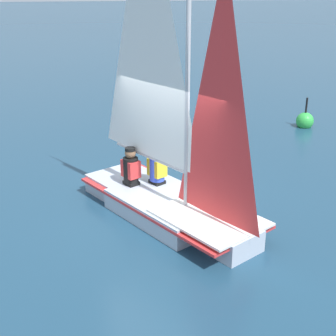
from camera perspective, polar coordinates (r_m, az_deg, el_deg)
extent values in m
plane|color=navy|center=(9.04, 0.00, -5.82)|extent=(260.00, 260.00, 0.00)
cube|color=#B2BCCC|center=(8.96, 0.00, -4.73)|extent=(2.33, 2.63, 0.39)
cube|color=#B2BCCC|center=(7.96, 7.34, -8.49)|extent=(1.14, 1.19, 0.39)
cube|color=#B2BCCC|center=(10.10, -5.72, -1.70)|extent=(1.53, 1.40, 0.39)
cube|color=red|center=(8.90, 0.00, -4.01)|extent=(3.16, 4.16, 0.05)
cube|color=silver|center=(8.14, 5.03, -5.99)|extent=(2.04, 2.23, 0.04)
cylinder|color=#B7B7BC|center=(7.72, 2.48, 14.77)|extent=(0.08, 0.08, 5.73)
cylinder|color=#B7B7BC|center=(9.02, -2.29, 1.39)|extent=(1.07, 1.91, 0.07)
pyramid|color=white|center=(8.50, -2.55, 17.33)|extent=(1.00, 1.80, 4.91)
pyramid|color=red|center=(7.30, 6.41, 8.68)|extent=(0.69, 1.22, 4.12)
cube|color=black|center=(10.53, -7.32, -1.13)|extent=(0.06, 0.08, 0.27)
cube|color=black|center=(9.57, -1.32, -2.71)|extent=(0.34, 0.36, 0.45)
cylinder|color=blue|center=(9.38, -1.35, -0.06)|extent=(0.41, 0.41, 0.50)
cube|color=yellow|center=(9.37, -1.35, 0.08)|extent=(0.39, 0.42, 0.35)
sphere|color=#A87A56|center=(9.26, -1.37, 1.95)|extent=(0.22, 0.22, 0.22)
cylinder|color=black|center=(9.23, -1.37, 2.43)|extent=(0.28, 0.28, 0.06)
cube|color=black|center=(9.54, -4.47, -2.85)|extent=(0.34, 0.36, 0.45)
cylinder|color=black|center=(9.35, -4.56, -0.20)|extent=(0.41, 0.41, 0.50)
cube|color=red|center=(9.34, -4.56, -0.05)|extent=(0.39, 0.42, 0.35)
sphere|color=brown|center=(9.23, -4.62, 1.82)|extent=(0.22, 0.22, 0.22)
cylinder|color=black|center=(9.20, -4.63, 2.30)|extent=(0.28, 0.28, 0.06)
sphere|color=green|center=(15.24, 16.34, 5.52)|extent=(0.54, 0.54, 0.54)
cylinder|color=black|center=(15.13, 16.52, 7.21)|extent=(0.06, 0.06, 0.55)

